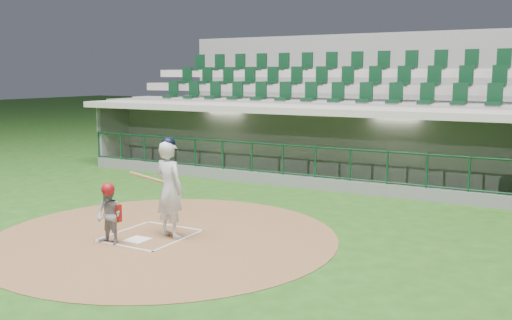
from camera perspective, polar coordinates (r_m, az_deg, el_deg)
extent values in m
plane|color=#1F4B15|center=(12.47, -9.65, -7.17)|extent=(120.00, 120.00, 0.00)
cylinder|color=brown|center=(12.13, -9.13, -7.57)|extent=(7.20, 7.20, 0.01)
cube|color=white|center=(11.95, -11.76, -7.82)|extent=(0.43, 0.43, 0.02)
cube|color=white|center=(12.71, -13.17, -6.89)|extent=(0.05, 1.80, 0.01)
cube|color=silver|center=(11.79, -7.69, -7.96)|extent=(0.05, 1.80, 0.01)
cube|color=white|center=(12.88, -8.12, -6.54)|extent=(1.55, 0.05, 0.01)
cube|color=white|center=(11.62, -13.22, -8.35)|extent=(1.55, 0.05, 0.01)
cube|color=slate|center=(18.87, 4.73, -3.42)|extent=(15.00, 3.00, 0.10)
cube|color=slate|center=(20.09, 6.66, 1.33)|extent=(15.00, 0.20, 2.70)
cube|color=beige|center=(19.95, 6.54, 2.00)|extent=(13.50, 0.04, 0.90)
cube|color=gray|center=(22.72, -12.75, 2.01)|extent=(0.20, 3.00, 2.70)
cube|color=#AEA79D|center=(18.26, 4.52, 5.21)|extent=(15.40, 3.50, 0.20)
cube|color=slate|center=(17.35, 2.66, -2.10)|extent=(15.00, 0.15, 0.40)
cube|color=black|center=(17.13, 2.70, 3.09)|extent=(15.00, 0.01, 0.95)
cube|color=brown|center=(19.76, 6.00, -2.08)|extent=(12.75, 0.40, 0.45)
cube|color=white|center=(19.91, -3.10, 5.13)|extent=(1.30, 0.35, 0.04)
cube|color=white|center=(17.49, 13.87, 4.42)|extent=(1.30, 0.35, 0.04)
imported|color=#A71712|center=(22.42, -7.76, 0.87)|extent=(1.22, 0.79, 1.78)
imported|color=#A41811|center=(19.60, 2.95, -0.09)|extent=(1.13, 0.62, 1.83)
imported|color=#B11E13|center=(18.56, 11.30, -0.72)|extent=(1.00, 0.77, 1.84)
imported|color=#A91412|center=(17.84, 22.21, -1.94)|extent=(1.56, 0.84, 1.60)
cube|color=slate|center=(21.58, 8.34, 2.59)|extent=(17.00, 6.50, 2.50)
cube|color=gray|center=(20.10, 6.89, 5.48)|extent=(16.60, 0.95, 0.30)
cube|color=gray|center=(20.96, 7.91, 7.09)|extent=(16.60, 0.95, 0.30)
cube|color=#ADA79C|center=(21.84, 8.84, 8.57)|extent=(16.60, 0.95, 0.30)
cube|color=slate|center=(24.64, 11.18, 6.46)|extent=(17.00, 0.25, 5.05)
imported|color=silver|center=(11.85, -8.64, -2.91)|extent=(0.82, 0.62, 2.01)
sphere|color=black|center=(11.71, -8.74, 1.62)|extent=(0.28, 0.28, 0.28)
cylinder|color=#AA864D|center=(11.77, -10.37, -1.88)|extent=(0.58, 0.79, 0.39)
imported|color=gray|center=(11.68, -14.49, -5.40)|extent=(0.57, 0.45, 1.16)
sphere|color=maroon|center=(11.57, -14.59, -2.85)|extent=(0.26, 0.26, 0.26)
cube|color=#9F1911|center=(11.78, -13.99, -5.12)|extent=(0.32, 0.10, 0.35)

